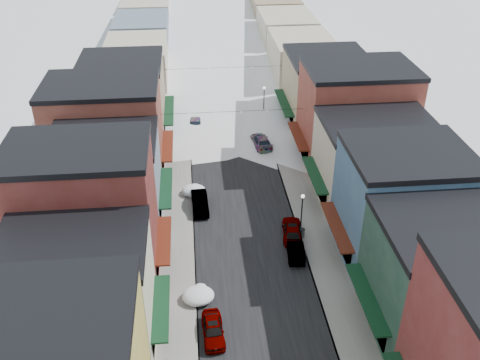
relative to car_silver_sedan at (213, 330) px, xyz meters
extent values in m
cube|color=black|center=(3.88, 47.65, -0.68)|extent=(10.00, 160.00, 0.01)
cube|color=gray|center=(-2.72, 47.65, -0.61)|extent=(3.20, 160.00, 0.15)
cube|color=gray|center=(10.48, 47.65, -0.61)|extent=(3.20, 160.00, 0.15)
cube|color=slate|center=(-1.17, 47.65, -0.61)|extent=(0.10, 160.00, 0.15)
cube|color=slate|center=(8.93, 47.65, -0.61)|extent=(0.10, 160.00, 0.15)
cube|color=black|center=(-9.32, -8.35, 10.57)|extent=(10.20, 8.70, 0.50)
cube|color=beige|center=(-9.32, 0.15, 3.82)|extent=(10.00, 8.00, 9.00)
cube|color=black|center=(-9.32, 0.15, 8.57)|extent=(10.20, 8.20, 0.50)
cube|color=#0E331A|center=(-3.72, 0.15, 2.52)|extent=(1.20, 6.80, 0.15)
cube|color=maroon|center=(-9.82, 8.15, 5.32)|extent=(11.00, 8.00, 12.00)
cube|color=black|center=(-9.82, 8.15, 11.57)|extent=(11.20, 8.20, 0.50)
cube|color=#591E0F|center=(-3.72, 8.15, 2.52)|extent=(1.20, 6.80, 0.15)
cube|color=gray|center=(-9.32, 16.65, 3.57)|extent=(10.00, 9.00, 8.50)
cube|color=black|center=(-9.32, 16.65, 8.07)|extent=(10.20, 9.20, 0.50)
cube|color=#0E331A|center=(-3.72, 16.65, 2.52)|extent=(1.20, 7.65, 0.15)
cube|color=brown|center=(-10.32, 25.65, 4.57)|extent=(12.00, 9.00, 10.50)
cube|color=black|center=(-10.32, 25.65, 10.07)|extent=(12.20, 9.20, 0.50)
cube|color=#591E0F|center=(-3.72, 25.65, 2.52)|extent=(1.20, 7.65, 0.15)
cube|color=#967E62|center=(-9.32, 35.65, 4.07)|extent=(10.00, 11.00, 9.50)
cube|color=black|center=(-9.32, 35.65, 9.07)|extent=(10.20, 11.20, 0.50)
cube|color=#0E331A|center=(-3.72, 35.65, 2.52)|extent=(1.20, 9.35, 0.15)
cube|color=#1C3A2F|center=(17.08, -0.35, 3.82)|extent=(10.00, 9.00, 9.00)
cube|color=black|center=(17.08, -0.35, 8.57)|extent=(10.20, 9.20, 0.50)
cube|color=#0E331A|center=(11.48, -0.35, 2.52)|extent=(1.20, 7.65, 0.15)
cube|color=#355978|center=(17.08, 8.65, 4.32)|extent=(10.00, 9.00, 10.00)
cube|color=black|center=(17.08, 8.65, 9.57)|extent=(10.20, 9.20, 0.50)
cube|color=#591E0F|center=(11.48, 8.65, 2.52)|extent=(1.20, 7.65, 0.15)
cube|color=beige|center=(17.58, 17.65, 3.57)|extent=(11.00, 9.00, 8.50)
cube|color=black|center=(17.58, 17.65, 8.07)|extent=(11.20, 9.20, 0.50)
cube|color=#0E331A|center=(11.48, 17.65, 2.52)|extent=(1.20, 7.65, 0.15)
cube|color=maroon|center=(18.08, 26.65, 4.82)|extent=(12.00, 9.00, 11.00)
cube|color=black|center=(18.08, 26.65, 10.57)|extent=(12.20, 9.20, 0.50)
cube|color=#591E0F|center=(11.48, 26.65, 2.52)|extent=(1.20, 7.65, 0.15)
cube|color=#9C8B66|center=(17.08, 36.65, 3.82)|extent=(10.00, 11.00, 9.00)
cube|color=black|center=(17.08, 36.65, 8.57)|extent=(10.20, 11.20, 0.50)
cube|color=#0E331A|center=(11.48, 36.65, 2.52)|extent=(1.20, 9.35, 0.15)
cube|color=gray|center=(-8.62, 49.65, 3.32)|extent=(9.00, 13.00, 8.00)
cube|color=gray|center=(16.38, 49.65, 3.32)|extent=(9.00, 13.00, 8.00)
cube|color=gray|center=(-8.62, 63.65, 3.32)|extent=(9.00, 13.00, 8.00)
cube|color=gray|center=(16.38, 63.65, 3.32)|extent=(9.00, 13.00, 8.00)
cube|color=gray|center=(-8.62, 77.65, 3.32)|extent=(9.00, 13.00, 8.00)
cube|color=gray|center=(16.38, 77.65, 3.32)|extent=(9.00, 13.00, 8.00)
cube|color=gray|center=(-8.62, 91.65, 3.32)|extent=(9.00, 13.00, 8.00)
cube|color=gray|center=(16.38, 91.65, 3.32)|extent=(9.00, 13.00, 8.00)
cylinder|color=black|center=(3.88, 27.65, 5.52)|extent=(16.40, 0.04, 0.04)
cylinder|color=black|center=(3.88, 42.65, 5.52)|extent=(16.40, 0.04, 0.04)
imported|color=gray|center=(0.00, 0.00, 0.00)|extent=(1.80, 4.07, 1.36)
imported|color=black|center=(-0.42, 17.29, 0.07)|extent=(1.80, 4.61, 1.49)
imported|color=#9A9EA2|center=(-0.42, 35.85, 0.08)|extent=(2.39, 5.32, 1.51)
imported|color=black|center=(7.97, 8.97, 0.00)|extent=(1.80, 4.26, 1.37)
imported|color=#9A9CA2|center=(8.18, 11.76, 0.08)|extent=(2.39, 4.70, 1.53)
imported|color=black|center=(7.67, 30.48, 0.05)|extent=(2.68, 5.28, 1.47)
imported|color=#9B9EA2|center=(2.62, 43.39, 0.10)|extent=(2.14, 4.68, 1.55)
imported|color=silver|center=(4.69, 52.99, 0.08)|extent=(3.22, 5.76, 1.52)
cylinder|color=#505254|center=(9.08, 11.40, -0.11)|extent=(0.48, 0.48, 0.84)
cylinder|color=black|center=(9.08, 11.40, 0.32)|extent=(0.52, 0.52, 0.06)
cylinder|color=black|center=(9.08, 12.17, -0.48)|extent=(0.30, 0.30, 0.10)
cylinder|color=black|center=(9.08, 12.17, 1.45)|extent=(0.12, 0.12, 3.96)
sphere|color=white|center=(9.08, 12.17, 3.58)|extent=(0.36, 0.36, 0.36)
cylinder|color=black|center=(9.08, 38.63, -0.48)|extent=(0.32, 0.32, 0.11)
cylinder|color=black|center=(9.08, 38.63, 1.61)|extent=(0.13, 0.13, 4.28)
sphere|color=white|center=(9.08, 38.63, 3.91)|extent=(0.39, 0.39, 0.39)
ellipsoid|color=white|center=(-1.02, 3.88, -0.12)|extent=(2.66, 2.25, 1.12)
ellipsoid|color=white|center=(-0.82, 5.08, -0.40)|extent=(1.14, 1.02, 0.57)
ellipsoid|color=white|center=(-1.02, 20.06, -0.14)|extent=(2.56, 2.16, 1.08)
ellipsoid|color=white|center=(-0.82, 21.26, -0.41)|extent=(1.09, 0.98, 0.55)
camera|label=1|loc=(-0.75, -28.66, 30.51)|focal=40.00mm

